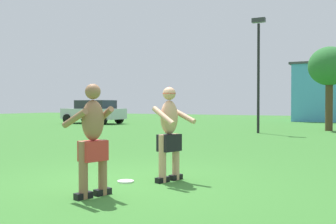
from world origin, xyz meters
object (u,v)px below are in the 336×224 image
object	(u,v)px
frisbee	(126,181)
car_silver_near_post	(94,111)
lamp_post	(258,62)
tree_right_field	(329,68)
player_in_red	(93,138)
player_with_cap	(169,130)

from	to	relation	value
frisbee	car_silver_near_post	xyz separation A→B (m)	(-12.79, 15.90, 0.81)
lamp_post	tree_right_field	world-z (taller)	lamp_post
player_in_red	car_silver_near_post	bearing A→B (deg)	127.27
player_in_red	car_silver_near_post	distance (m)	21.37
tree_right_field	lamp_post	bearing A→B (deg)	-131.28
player_with_cap	tree_right_field	bearing A→B (deg)	84.53
frisbee	car_silver_near_post	distance (m)	20.42
player_in_red	frisbee	distance (m)	1.40
car_silver_near_post	tree_right_field	size ratio (longest dim) A/B	1.05
lamp_post	frisbee	bearing A→B (deg)	-86.73
player_with_cap	tree_right_field	xyz separation A→B (m)	(1.43, 14.94, 2.24)
lamp_post	player_with_cap	bearing A→B (deg)	-83.57
player_with_cap	player_in_red	size ratio (longest dim) A/B	1.01
player_in_red	car_silver_near_post	size ratio (longest dim) A/B	0.37
frisbee	car_silver_near_post	bearing A→B (deg)	128.80
frisbee	player_in_red	bearing A→B (deg)	-82.01
player_with_cap	tree_right_field	size ratio (longest dim) A/B	0.39
lamp_post	player_in_red	bearing A→B (deg)	-86.33
frisbee	lamp_post	xyz separation A→B (m)	(-0.70, 12.21, 3.24)
player_in_red	lamp_post	distance (m)	13.56
player_in_red	tree_right_field	distance (m)	16.73
player_in_red	frisbee	xyz separation A→B (m)	(-0.16, 1.11, -0.84)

